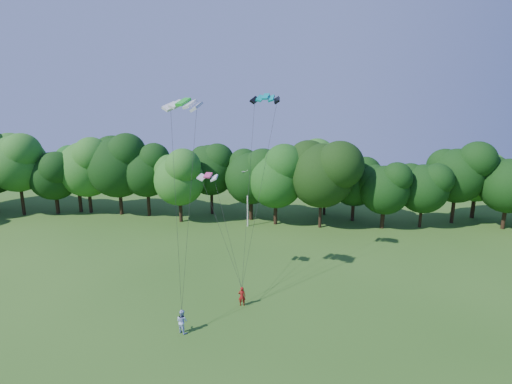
# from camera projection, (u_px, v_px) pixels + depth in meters

# --- Properties ---
(utility_pole) EXTENTS (1.48, 0.65, 7.80)m
(utility_pole) POSITION_uv_depth(u_px,v_px,m) (248.00, 198.00, 53.72)
(utility_pole) COLOR beige
(utility_pole) RESTS_ON ground
(kite_flyer_left) EXTENTS (0.65, 0.45, 1.69)m
(kite_flyer_left) POSITION_uv_depth(u_px,v_px,m) (242.00, 296.00, 33.50)
(kite_flyer_left) COLOR maroon
(kite_flyer_left) RESTS_ON ground
(kite_flyer_right) EXTENTS (1.11, 1.03, 1.83)m
(kite_flyer_right) POSITION_uv_depth(u_px,v_px,m) (182.00, 321.00, 29.62)
(kite_flyer_right) COLOR #B0C3F4
(kite_flyer_right) RESTS_ON ground
(kite_teal) EXTENTS (2.73, 1.50, 0.60)m
(kite_teal) POSITION_uv_depth(u_px,v_px,m) (266.00, 97.00, 36.07)
(kite_teal) COLOR #048B90
(kite_teal) RESTS_ON ground
(kite_green) EXTENTS (3.35, 2.29, 0.65)m
(kite_green) POSITION_uv_depth(u_px,v_px,m) (183.00, 102.00, 30.97)
(kite_green) COLOR green
(kite_green) RESTS_ON ground
(kite_pink) EXTENTS (1.91, 1.11, 0.41)m
(kite_pink) POSITION_uv_depth(u_px,v_px,m) (208.00, 175.00, 35.64)
(kite_pink) COLOR #CB3876
(kite_pink) RESTS_ON ground
(tree_back_west) EXTENTS (7.51, 7.51, 10.93)m
(tree_back_west) POSITION_uv_depth(u_px,v_px,m) (77.00, 168.00, 59.95)
(tree_back_west) COLOR #381F16
(tree_back_west) RESTS_ON ground
(tree_back_center) EXTENTS (9.33, 9.33, 13.57)m
(tree_back_center) POSITION_uv_depth(u_px,v_px,m) (322.00, 166.00, 52.17)
(tree_back_center) COLOR black
(tree_back_center) RESTS_ON ground
(tree_back_east) EXTENTS (7.50, 7.50, 10.91)m
(tree_back_east) POSITION_uv_depth(u_px,v_px,m) (478.00, 172.00, 56.86)
(tree_back_east) COLOR black
(tree_back_east) RESTS_ON ground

